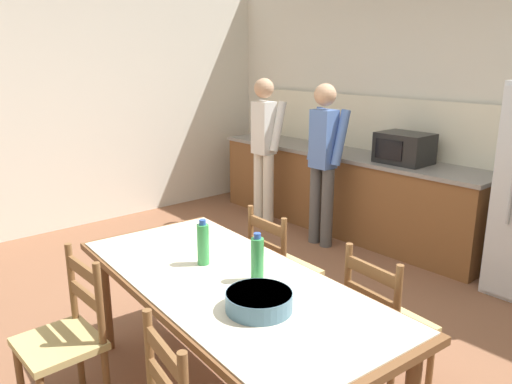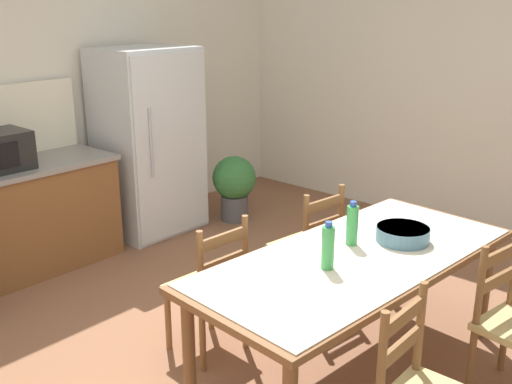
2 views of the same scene
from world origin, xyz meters
name	(u,v)px [view 1 (image 1 of 2)]	position (x,y,z in m)	size (l,w,h in m)	color
ground_plane	(260,336)	(0.00, 0.00, 0.00)	(8.32, 8.32, 0.00)	brown
wall_back	(464,107)	(0.00, 2.66, 1.45)	(6.52, 0.12, 2.90)	silver
wall_left	(67,100)	(-3.26, 0.00, 1.45)	(0.12, 5.20, 2.90)	silver
kitchen_counter	(343,191)	(-1.11, 2.23, 0.45)	(3.40, 0.66, 0.90)	brown
counter_splashback	(363,123)	(-1.10, 2.54, 1.20)	(3.36, 0.03, 0.60)	#EFE8CB
microwave	(404,148)	(-0.34, 2.21, 1.05)	(0.50, 0.39, 0.30)	black
dining_table	(229,292)	(0.40, -0.58, 0.69)	(2.15, 1.08, 0.76)	brown
bottle_near_centre	(203,244)	(0.14, -0.56, 0.89)	(0.07, 0.07, 0.27)	green
bottle_off_centre	(257,259)	(0.52, -0.48, 0.89)	(0.07, 0.07, 0.27)	green
serving_bowl	(259,300)	(0.76, -0.68, 0.81)	(0.32, 0.32, 0.09)	slate
chair_side_far_right	(385,325)	(0.93, 0.13, 0.44)	(0.46, 0.45, 0.91)	brown
chair_side_near_left	(66,339)	(-0.12, -1.30, 0.44)	(0.43, 0.41, 0.91)	brown
chair_side_far_left	(281,270)	(-0.01, 0.21, 0.44)	(0.44, 0.42, 0.91)	brown
person_at_sink	(264,144)	(-1.86, 1.71, 0.95)	(0.42, 0.29, 1.69)	silver
person_at_counter	(324,157)	(-0.94, 1.69, 0.94)	(0.42, 0.29, 1.67)	#4C4C4C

